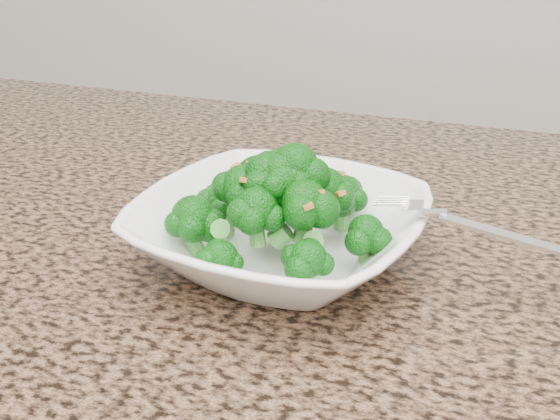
% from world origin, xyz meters
% --- Properties ---
extents(granite_counter, '(1.64, 1.04, 0.03)m').
position_xyz_m(granite_counter, '(0.00, 0.30, 0.89)').
color(granite_counter, brown).
rests_on(granite_counter, cabinet).
extents(bowl, '(0.26, 0.26, 0.06)m').
position_xyz_m(bowl, '(-0.05, 0.38, 0.93)').
color(bowl, white).
rests_on(bowl, granite_counter).
extents(broccoli_pile, '(0.21, 0.21, 0.07)m').
position_xyz_m(broccoli_pile, '(-0.05, 0.38, 0.99)').
color(broccoli_pile, '#095409').
rests_on(broccoli_pile, bowl).
extents(garlic_topping, '(0.12, 0.12, 0.01)m').
position_xyz_m(garlic_topping, '(-0.05, 0.38, 1.03)').
color(garlic_topping, '#B5752C').
rests_on(garlic_topping, broccoli_pile).
extents(fork, '(0.17, 0.04, 0.01)m').
position_xyz_m(fork, '(0.08, 0.39, 0.96)').
color(fork, silver).
rests_on(fork, bowl).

